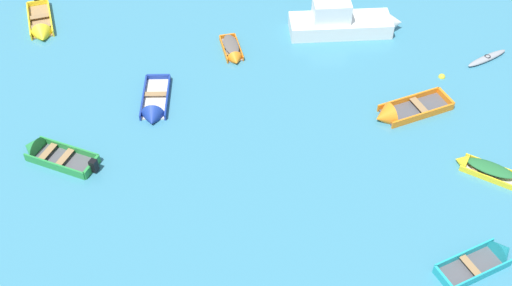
# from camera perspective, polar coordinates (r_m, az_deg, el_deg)

# --- Properties ---
(rowboat_orange_near_camera) EXTENTS (2.14, 2.92, 0.91)m
(rowboat_orange_near_camera) POSITION_cam_1_polar(r_m,az_deg,el_deg) (38.27, -2.09, 8.18)
(rowboat_orange_near_camera) COLOR gray
(rowboat_orange_near_camera) RESTS_ON ground_plane
(rowboat_yellow_midfield_right) EXTENTS (3.43, 4.39, 1.26)m
(rowboat_yellow_midfield_right) POSITION_cam_1_polar(r_m,az_deg,el_deg) (42.40, -18.64, 9.66)
(rowboat_yellow_midfield_right) COLOR #99754C
(rowboat_yellow_midfield_right) RESTS_ON ground_plane
(rowboat_green_foreground_center) EXTENTS (4.31, 1.87, 1.28)m
(rowboat_green_foreground_center) POSITION_cam_1_polar(r_m,az_deg,el_deg) (33.62, -18.20, -0.84)
(rowboat_green_foreground_center) COLOR #4C4C51
(rowboat_green_foreground_center) RESTS_ON ground_plane
(rowboat_deep_blue_cluster_inner) EXTENTS (2.33, 4.17, 1.26)m
(rowboat_deep_blue_cluster_inner) POSITION_cam_1_polar(r_m,az_deg,el_deg) (34.72, -9.14, 2.86)
(rowboat_deep_blue_cluster_inner) COLOR beige
(rowboat_deep_blue_cluster_inner) RESTS_ON ground_plane
(kayak_grey_cluster_outer) EXTENTS (2.42, 2.47, 0.28)m
(kayak_grey_cluster_outer) POSITION_cam_1_polar(r_m,az_deg,el_deg) (40.30, 19.95, 7.16)
(kayak_grey_cluster_outer) COLOR gray
(kayak_grey_cluster_outer) RESTS_ON ground_plane
(rowboat_orange_midfield_left) EXTENTS (4.40, 3.84, 1.40)m
(rowboat_orange_midfield_left) POSITION_cam_1_polar(r_m,az_deg,el_deg) (34.89, 12.42, 2.58)
(rowboat_orange_midfield_left) COLOR #4C4C51
(rowboat_orange_midfield_left) RESTS_ON ground_plane
(rowboat_yellow_center) EXTENTS (3.21, 1.76, 0.92)m
(rowboat_yellow_center) POSITION_cam_1_polar(r_m,az_deg,el_deg) (33.10, 19.36, -2.01)
(rowboat_yellow_center) COLOR beige
(rowboat_yellow_center) RESTS_ON ground_plane
(rowboat_turquoise_outer_left) EXTENTS (3.55, 3.27, 1.16)m
(rowboat_turquoise_outer_left) POSITION_cam_1_polar(r_m,az_deg,el_deg) (29.68, 20.14, -9.61)
(rowboat_turquoise_outer_left) COLOR #4C4C51
(rowboat_turquoise_outer_left) RESTS_ON ground_plane
(motor_launch_white_back_row_center) EXTENTS (7.23, 4.02, 2.56)m
(motor_launch_white_back_row_center) POSITION_cam_1_polar(r_m,az_deg,el_deg) (40.35, 8.25, 10.68)
(motor_launch_white_back_row_center) COLOR white
(motor_launch_white_back_row_center) RESTS_ON ground_plane
(mooring_buoy_central) EXTENTS (0.40, 0.40, 0.40)m
(mooring_buoy_central) POSITION_cam_1_polar(r_m,az_deg,el_deg) (38.25, 16.27, 5.68)
(mooring_buoy_central) COLOR yellow
(mooring_buoy_central) RESTS_ON ground_plane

